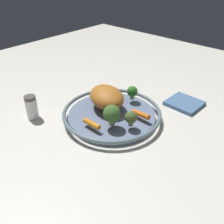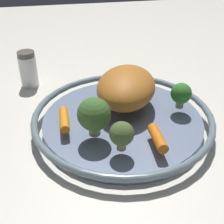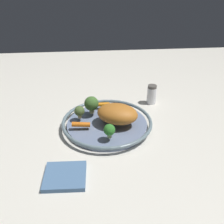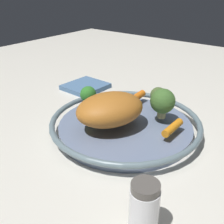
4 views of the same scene
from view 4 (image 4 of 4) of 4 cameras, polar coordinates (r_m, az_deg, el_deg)
ground_plane at (r=0.64m, az=2.73°, el=-4.05°), size 1.97×1.97×0.00m
serving_bowl at (r=0.63m, az=2.77°, el=-2.64°), size 0.34×0.34×0.03m
roast_chicken_piece at (r=0.59m, az=-0.41°, el=0.59°), size 0.16×0.18×0.07m
baby_carrot_left at (r=0.58m, az=12.45°, el=-3.20°), size 0.02×0.07×0.02m
baby_carrot_back at (r=0.71m, az=4.92°, el=3.00°), size 0.02×0.07×0.02m
broccoli_floret_edge at (r=0.62m, az=10.45°, el=2.15°), size 0.06×0.06×0.07m
broccoli_floret_large at (r=0.67m, az=-4.79°, el=3.67°), size 0.04×0.04×0.05m
broccoli_floret_mid at (r=0.68m, az=9.55°, el=3.39°), size 0.04×0.04×0.05m
salt_shaker at (r=0.39m, az=6.65°, el=-19.37°), size 0.04×0.04×0.09m
dish_towel at (r=0.88m, az=-5.51°, el=5.29°), size 0.12×0.13×0.01m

